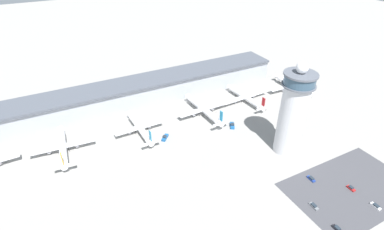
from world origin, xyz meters
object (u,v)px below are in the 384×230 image
car_red_hatchback (376,206)px  car_grey_coupe (337,229)px  airplane_gate_delta (203,109)px  service_truck_fuel (165,137)px  control_tower (293,112)px  airplane_gate_foxtrot (292,85)px  airplane_gate_bravo (62,146)px  car_white_wagon (314,206)px  airplane_gate_charlie (140,127)px  airplane_gate_echo (245,97)px  car_blue_compact (351,188)px  car_maroon_suv (311,179)px  service_truck_catering (232,125)px

car_red_hatchback → car_grey_coupe: 26.02m
airplane_gate_delta → service_truck_fuel: size_ratio=6.87×
control_tower → airplane_gate_foxtrot: control_tower is taller
airplane_gate_bravo → car_white_wagon: size_ratio=8.21×
control_tower → car_grey_coupe: size_ratio=13.22×
airplane_gate_charlie → service_truck_fuel: 17.63m
airplane_gate_echo → service_truck_fuel: size_ratio=6.54×
control_tower → car_blue_compact: (7.16, -38.76, -25.06)m
car_maroon_suv → airplane_gate_echo: bearing=77.5°
airplane_gate_bravo → airplane_gate_echo: airplane_gate_bravo is taller
airplane_gate_delta → car_red_hatchback: size_ratio=9.14×
control_tower → airplane_gate_foxtrot: bearing=44.4°
airplane_gate_delta → car_blue_compact: size_ratio=10.54×
airplane_gate_foxtrot → service_truck_catering: size_ratio=5.81×
airplane_gate_echo → car_red_hatchback: airplane_gate_echo is taller
airplane_gate_bravo → car_blue_compact: bearing=-38.1°
airplane_gate_charlie → car_white_wagon: airplane_gate_charlie is taller
service_truck_fuel → car_blue_compact: (65.10, -81.16, -0.28)m
control_tower → airplane_gate_charlie: bearing=141.5°
airplane_gate_foxtrot → service_truck_catering: 74.70m
airplane_gate_delta → car_red_hatchback: 111.65m
airplane_gate_charlie → car_blue_compact: bearing=-50.8°
airplane_gate_echo → airplane_gate_charlie: bearing=-178.1°
airplane_gate_echo → car_maroon_suv: bearing=-102.5°
airplane_gate_bravo → service_truck_catering: 103.33m
airplane_gate_charlie → airplane_gate_echo: 82.51m
airplane_gate_charlie → airplane_gate_delta: bearing=0.2°
control_tower → airplane_gate_delta: size_ratio=1.24×
airplane_gate_foxtrot → airplane_gate_bravo: bearing=179.7°
airplane_gate_charlie → car_maroon_suv: airplane_gate_charlie is taller
service_truck_catering → car_blue_compact: 76.01m
control_tower → car_grey_coupe: 60.50m
airplane_gate_delta → airplane_gate_foxtrot: size_ratio=1.07×
airplane_gate_charlie → control_tower: bearing=-38.5°
car_red_hatchback → car_grey_coupe: bearing=-179.5°
airplane_gate_charlie → service_truck_fuel: size_ratio=6.11×
service_truck_fuel → car_white_wagon: size_ratio=1.34×
car_grey_coupe → service_truck_catering: bearing=87.1°
service_truck_catering → car_grey_coupe: 86.24m
service_truck_catering → car_maroon_suv: (8.73, -59.09, -0.40)m
airplane_gate_delta → car_white_wagon: 94.10m
car_blue_compact → car_maroon_suv: (-12.49, 13.89, 0.03)m
airplane_gate_echo → car_red_hatchback: size_ratio=8.70×
airplane_gate_echo → control_tower: bearing=-102.6°
car_grey_coupe → car_white_wagon: size_ratio=0.86×
airplane_gate_charlie → car_red_hatchback: airplane_gate_charlie is taller
service_truck_catering → car_grey_coupe: service_truck_catering is taller
airplane_gate_charlie → car_maroon_suv: 102.72m
service_truck_fuel → car_blue_compact: 104.04m
airplane_gate_echo → car_white_wagon: bearing=-107.7°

